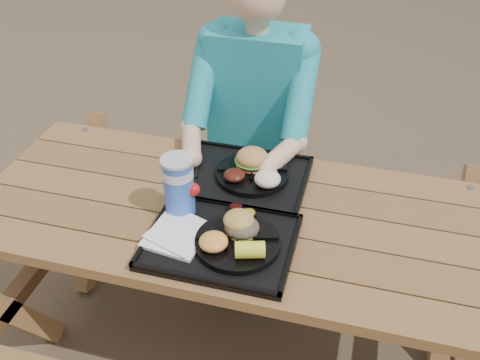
# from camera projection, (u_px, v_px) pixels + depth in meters

# --- Properties ---
(ground) EXTENTS (60.00, 60.00, 0.00)m
(ground) POSITION_uv_depth(u_px,v_px,m) (240.00, 350.00, 2.22)
(ground) COLOR #999999
(ground) RESTS_ON ground
(picnic_table) EXTENTS (1.80, 1.49, 0.75)m
(picnic_table) POSITION_uv_depth(u_px,v_px,m) (240.00, 288.00, 2.00)
(picnic_table) COLOR #999999
(picnic_table) RESTS_ON ground
(tray_near) EXTENTS (0.45, 0.35, 0.02)m
(tray_near) POSITION_uv_depth(u_px,v_px,m) (221.00, 243.00, 1.64)
(tray_near) COLOR black
(tray_near) RESTS_ON picnic_table
(tray_far) EXTENTS (0.45, 0.35, 0.02)m
(tray_far) POSITION_uv_depth(u_px,v_px,m) (243.00, 179.00, 1.91)
(tray_far) COLOR black
(tray_far) RESTS_ON picnic_table
(plate_near) EXTENTS (0.26, 0.26, 0.02)m
(plate_near) POSITION_uv_depth(u_px,v_px,m) (238.00, 242.00, 1.61)
(plate_near) COLOR black
(plate_near) RESTS_ON tray_near
(plate_far) EXTENTS (0.26, 0.26, 0.02)m
(plate_far) POSITION_uv_depth(u_px,v_px,m) (252.00, 174.00, 1.90)
(plate_far) COLOR black
(plate_far) RESTS_ON tray_far
(napkin_stack) EXTENTS (0.19, 0.19, 0.02)m
(napkin_stack) POSITION_uv_depth(u_px,v_px,m) (177.00, 235.00, 1.64)
(napkin_stack) COLOR white
(napkin_stack) RESTS_ON tray_near
(soda_cup) EXTENTS (0.10, 0.10, 0.20)m
(soda_cup) POSITION_uv_depth(u_px,v_px,m) (179.00, 187.00, 1.69)
(soda_cup) COLOR blue
(soda_cup) RESTS_ON tray_near
(condiment_bbq) EXTENTS (0.05, 0.05, 0.03)m
(condiment_bbq) POSITION_uv_depth(u_px,v_px,m) (236.00, 210.00, 1.73)
(condiment_bbq) COLOR #310705
(condiment_bbq) RESTS_ON tray_near
(condiment_mustard) EXTENTS (0.05, 0.05, 0.03)m
(condiment_mustard) POSITION_uv_depth(u_px,v_px,m) (249.00, 216.00, 1.70)
(condiment_mustard) COLOR gold
(condiment_mustard) RESTS_ON tray_near
(sandwich) EXTENTS (0.10, 0.10, 0.10)m
(sandwich) POSITION_uv_depth(u_px,v_px,m) (242.00, 219.00, 1.60)
(sandwich) COLOR gold
(sandwich) RESTS_ON plate_near
(mac_cheese) EXTENTS (0.09, 0.09, 0.04)m
(mac_cheese) POSITION_uv_depth(u_px,v_px,m) (214.00, 242.00, 1.57)
(mac_cheese) COLOR #FFAD43
(mac_cheese) RESTS_ON plate_near
(corn_cob) EXTENTS (0.11, 0.11, 0.05)m
(corn_cob) POSITION_uv_depth(u_px,v_px,m) (250.00, 250.00, 1.53)
(corn_cob) COLOR #FFF835
(corn_cob) RESTS_ON plate_near
(cutlery_far) EXTENTS (0.06, 0.15, 0.01)m
(cutlery_far) POSITION_uv_depth(u_px,v_px,m) (196.00, 166.00, 1.95)
(cutlery_far) COLOR black
(cutlery_far) RESTS_ON tray_far
(burger) EXTENTS (0.12, 0.12, 0.10)m
(burger) POSITION_uv_depth(u_px,v_px,m) (252.00, 154.00, 1.89)
(burger) COLOR #CE8448
(burger) RESTS_ON plate_far
(baked_beans) EXTENTS (0.08, 0.08, 0.03)m
(baked_beans) POSITION_uv_depth(u_px,v_px,m) (234.00, 175.00, 1.84)
(baked_beans) COLOR #47180E
(baked_beans) RESTS_ON plate_far
(potato_salad) EXTENTS (0.09, 0.09, 0.05)m
(potato_salad) POSITION_uv_depth(u_px,v_px,m) (267.00, 179.00, 1.81)
(potato_salad) COLOR white
(potato_salad) RESTS_ON plate_far
(diner) EXTENTS (0.48, 0.84, 1.28)m
(diner) POSITION_uv_depth(u_px,v_px,m) (255.00, 140.00, 2.34)
(diner) COLOR teal
(diner) RESTS_ON ground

